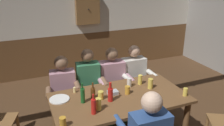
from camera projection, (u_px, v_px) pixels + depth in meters
name	position (u px, v px, depth m)	size (l,w,h in m)	color
back_wall_upper	(68.00, 3.00, 5.31)	(6.74, 0.12, 1.44)	silver
back_wall_wainscot	(71.00, 53.00, 5.74)	(6.74, 0.12, 0.96)	brown
dining_table	(120.00, 103.00, 3.18)	(1.81, 0.96, 0.77)	brown
person_0	(64.00, 91.00, 3.57)	(0.55, 0.57, 1.18)	#B78493
person_1	(89.00, 84.00, 3.72)	(0.53, 0.54, 1.24)	#33724C
person_2	(113.00, 80.00, 3.86)	(0.58, 0.54, 1.21)	#B78493
person_3	(135.00, 77.00, 4.01)	(0.55, 0.50, 1.20)	silver
table_candle	(75.00, 90.00, 3.24)	(0.04, 0.04, 0.08)	#F9E08C
condiment_caddy	(113.00, 93.00, 3.20)	(0.14, 0.10, 0.05)	#B2B7BC
plate_0	(59.00, 99.00, 3.07)	(0.26, 0.26, 0.01)	white
bottle_0	(94.00, 106.00, 2.73)	(0.06, 0.06, 0.26)	red
bottle_1	(83.00, 95.00, 2.96)	(0.06, 0.06, 0.27)	#195923
bottle_2	(93.00, 93.00, 3.08)	(0.06, 0.06, 0.23)	#593314
bottle_3	(110.00, 94.00, 3.00)	(0.07, 0.07, 0.26)	red
pint_glass_0	(101.00, 95.00, 3.07)	(0.08, 0.08, 0.11)	#E5C64C
pint_glass_1	(98.00, 104.00, 2.82)	(0.07, 0.07, 0.15)	#E5C64C
pint_glass_2	(63.00, 122.00, 2.52)	(0.07, 0.07, 0.11)	gold
pint_glass_3	(127.00, 90.00, 3.20)	(0.07, 0.07, 0.11)	gold
pint_glass_4	(185.00, 92.00, 3.15)	(0.06, 0.06, 0.11)	#E5C64C
pint_glass_5	(129.00, 83.00, 3.39)	(0.07, 0.07, 0.13)	white
pint_glass_6	(150.00, 84.00, 3.34)	(0.07, 0.07, 0.15)	#E5C64C
pint_glass_7	(140.00, 80.00, 3.47)	(0.06, 0.06, 0.15)	#E5C64C
wall_dart_cabinet	(88.00, 9.00, 5.39)	(0.56, 0.15, 0.70)	brown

